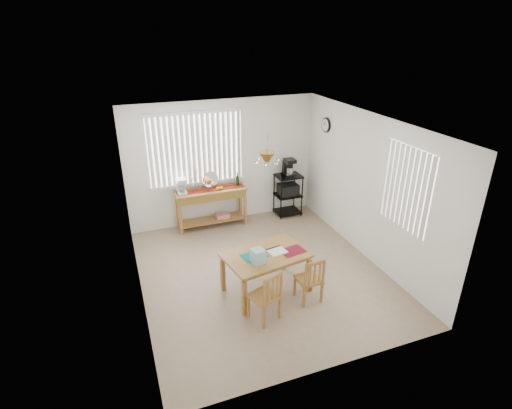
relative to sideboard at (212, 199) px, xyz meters
name	(u,v)px	position (x,y,z in m)	size (l,w,h in m)	color
ground	(262,273)	(0.33, -2.02, -0.63)	(4.00, 4.50, 0.01)	tan
room_shell	(262,181)	(0.34, -2.01, 1.07)	(4.20, 4.70, 2.70)	white
sideboard	(212,199)	(0.00, 0.00, 0.00)	(1.47, 0.41, 0.83)	#AF783B
sideboard_items	(199,185)	(-0.25, 0.01, 0.34)	(1.40, 0.35, 0.63)	maroon
wire_cart	(288,191)	(1.73, -0.03, -0.06)	(0.55, 0.44, 0.93)	black
cart_items	(289,168)	(1.73, -0.02, 0.48)	(0.22, 0.26, 0.38)	black
dining_table	(266,258)	(0.21, -2.51, -0.02)	(1.39, 1.03, 0.68)	#AF783B
table_items	(263,255)	(0.11, -2.63, 0.14)	(1.04, 0.46, 0.22)	#16807E
chair_left	(266,296)	(-0.04, -3.15, -0.22)	(0.49, 0.49, 0.81)	#AF783B
chair_right	(310,280)	(0.75, -2.97, -0.24)	(0.37, 0.37, 0.77)	#AF783B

